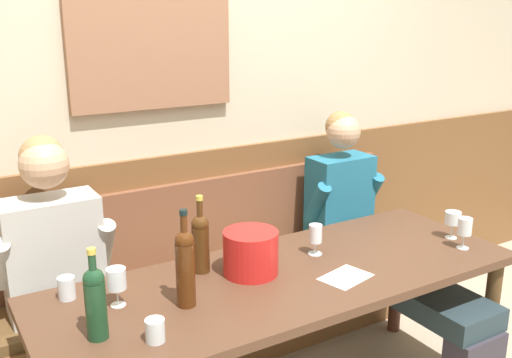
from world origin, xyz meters
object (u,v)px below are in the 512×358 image
(wine_bottle_amber_mid, at_px, (200,241))
(water_tumbler_left, at_px, (99,306))
(wine_bottle_green_tall, at_px, (95,300))
(wine_glass_center_front, at_px, (315,235))
(person_right_seat, at_px, (74,310))
(wall_bench, at_px, (218,305))
(water_tumbler_center, at_px, (67,288))
(wine_bottle_clear_water, at_px, (185,265))
(wine_glass_mid_left, at_px, (465,227))
(water_tumbler_right, at_px, (155,330))
(wine_glass_right_end, at_px, (453,219))
(ice_bucket, at_px, (251,253))
(wine_glass_mid_right, at_px, (116,281))
(person_left_seat, at_px, (377,238))
(dining_table, at_px, (285,292))

(wine_bottle_amber_mid, xyz_separation_m, water_tumbler_left, (-0.50, -0.17, -0.09))
(wine_bottle_green_tall, relative_size, wine_glass_center_front, 2.30)
(person_right_seat, distance_m, water_tumbler_left, 0.31)
(wall_bench, relative_size, person_right_seat, 1.85)
(water_tumbler_left, bearing_deg, water_tumbler_center, 105.89)
(person_right_seat, height_order, wine_bottle_amber_mid, person_right_seat)
(wine_bottle_green_tall, height_order, water_tumbler_center, wine_bottle_green_tall)
(wine_bottle_clear_water, relative_size, water_tumbler_left, 3.97)
(wine_glass_mid_left, xyz_separation_m, water_tumbler_right, (-1.55, -0.01, -0.07))
(water_tumbler_right, height_order, water_tumbler_left, water_tumbler_left)
(water_tumbler_center, bearing_deg, wall_bench, 24.25)
(wine_glass_right_end, xyz_separation_m, water_tumbler_left, (-1.73, 0.12, -0.05))
(ice_bucket, relative_size, wine_glass_mid_right, 1.54)
(wine_bottle_clear_water, xyz_separation_m, water_tumbler_left, (-0.32, 0.07, -0.12))
(person_right_seat, height_order, wine_glass_center_front, person_right_seat)
(ice_bucket, height_order, wine_glass_mid_left, ice_bucket)
(wine_glass_mid_right, distance_m, water_tumbler_left, 0.12)
(wine_bottle_amber_mid, relative_size, wine_glass_right_end, 2.49)
(person_right_seat, bearing_deg, wine_glass_center_front, -11.01)
(wine_glass_mid_right, distance_m, wine_glass_right_end, 1.65)
(ice_bucket, distance_m, wine_glass_center_front, 0.36)
(wine_glass_mid_left, xyz_separation_m, water_tumbler_left, (-1.67, 0.24, -0.06))
(person_left_seat, distance_m, wine_glass_mid_left, 0.55)
(wall_bench, distance_m, person_right_seat, 0.95)
(dining_table, distance_m, person_right_seat, 0.88)
(wall_bench, xyz_separation_m, water_tumbler_right, (-0.67, -0.85, 0.48))
(person_left_seat, bearing_deg, wine_bottle_clear_water, -165.48)
(wine_bottle_amber_mid, distance_m, water_tumbler_right, 0.57)
(person_right_seat, xyz_separation_m, person_left_seat, (1.62, -0.01, -0.02))
(wine_bottle_green_tall, xyz_separation_m, wine_glass_right_end, (1.77, 0.01, -0.04))
(wall_bench, height_order, wine_bottle_green_tall, wine_bottle_green_tall)
(dining_table, relative_size, wine_bottle_amber_mid, 6.16)
(wine_bottle_green_tall, xyz_separation_m, wine_bottle_amber_mid, (0.54, 0.30, -0.00))
(wall_bench, height_order, ice_bucket, wall_bench)
(wine_bottle_green_tall, distance_m, water_tumbler_center, 0.36)
(wine_glass_mid_right, distance_m, water_tumbler_center, 0.23)
(wall_bench, distance_m, wine_bottle_green_tall, 1.25)
(wine_bottle_amber_mid, bearing_deg, person_right_seat, 169.14)
(person_left_seat, bearing_deg, water_tumbler_right, -160.95)
(wine_bottle_green_tall, bearing_deg, wine_bottle_clear_water, 8.84)
(wall_bench, xyz_separation_m, dining_table, (0.00, -0.64, 0.36))
(person_left_seat, bearing_deg, water_tumbler_left, -170.76)
(dining_table, relative_size, wine_glass_right_end, 15.37)
(wall_bench, xyz_separation_m, wine_glass_center_front, (0.24, -0.53, 0.53))
(wine_bottle_clear_water, relative_size, wine_glass_mid_right, 2.51)
(dining_table, distance_m, water_tumbler_center, 0.90)
(wall_bench, bearing_deg, wine_glass_right_end, -37.67)
(wall_bench, xyz_separation_m, wine_glass_right_end, (0.94, -0.72, 0.54))
(wine_bottle_clear_water, bearing_deg, person_left_seat, 14.52)
(dining_table, distance_m, wine_glass_right_end, 0.96)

